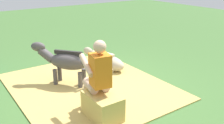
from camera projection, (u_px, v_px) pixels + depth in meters
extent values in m
plane|color=#426B33|center=(100.00, 90.00, 5.12)|extent=(24.00, 24.00, 0.00)
cube|color=tan|center=(89.00, 86.00, 5.28)|extent=(3.40, 2.87, 0.02)
cube|color=tan|center=(102.00, 107.00, 4.09)|extent=(0.66, 0.43, 0.43)
cylinder|color=#D8AD8C|center=(90.00, 86.00, 4.16)|extent=(0.42, 0.21, 0.14)
cylinder|color=#D8AD8C|center=(87.00, 96.00, 4.43)|extent=(0.11, 0.11, 0.43)
cube|color=black|center=(87.00, 105.00, 4.50)|extent=(0.23, 0.14, 0.06)
cylinder|color=#D8AD8C|center=(102.00, 84.00, 4.24)|extent=(0.42, 0.21, 0.14)
cylinder|color=#D8AD8C|center=(98.00, 94.00, 4.51)|extent=(0.11, 0.11, 0.43)
cube|color=black|center=(98.00, 103.00, 4.57)|extent=(0.23, 0.14, 0.06)
cube|color=orange|center=(100.00, 70.00, 3.92)|extent=(0.35, 0.33, 0.52)
cylinder|color=#D8AD8C|center=(86.00, 65.00, 3.99)|extent=(0.51, 0.18, 0.26)
cylinder|color=#D8AD8C|center=(105.00, 62.00, 4.12)|extent=(0.51, 0.18, 0.26)
sphere|color=#D8AD8C|center=(100.00, 47.00, 3.79)|extent=(0.20, 0.20, 0.20)
ellipsoid|color=#4C4747|center=(69.00, 62.00, 5.19)|extent=(0.85, 0.78, 0.34)
cylinder|color=#4C4747|center=(55.00, 77.00, 5.29)|extent=(0.09, 0.09, 0.35)
cylinder|color=#4C4747|center=(60.00, 74.00, 5.47)|extent=(0.09, 0.09, 0.35)
cylinder|color=#4C4747|center=(80.00, 80.00, 5.15)|extent=(0.09, 0.09, 0.35)
cylinder|color=#4C4747|center=(84.00, 77.00, 5.33)|extent=(0.09, 0.09, 0.35)
cylinder|color=#4C4747|center=(47.00, 55.00, 5.29)|extent=(0.40, 0.37, 0.33)
ellipsoid|color=#4C4747|center=(38.00, 47.00, 5.28)|extent=(0.35, 0.33, 0.20)
cube|color=#2A2727|center=(68.00, 53.00, 5.13)|extent=(0.50, 0.42, 0.08)
cylinder|color=#2A2727|center=(90.00, 66.00, 5.09)|extent=(0.07, 0.07, 0.30)
ellipsoid|color=tan|center=(109.00, 63.00, 6.10)|extent=(0.95, 0.59, 0.36)
cube|color=tan|center=(94.00, 63.00, 6.49)|extent=(0.33, 0.30, 0.10)
cylinder|color=tan|center=(93.00, 56.00, 6.44)|extent=(0.32, 0.24, 0.30)
ellipsoid|color=tan|center=(88.00, 51.00, 6.52)|extent=(0.33, 0.22, 0.20)
cube|color=beige|center=(107.00, 54.00, 6.09)|extent=(0.45, 0.18, 0.08)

